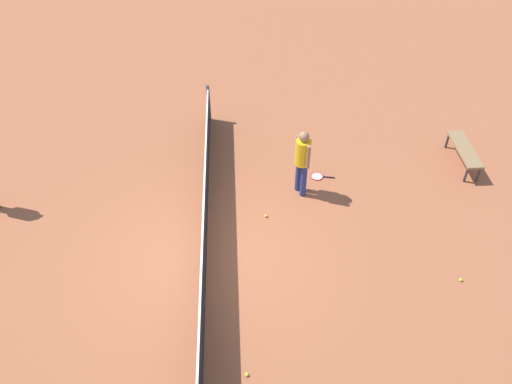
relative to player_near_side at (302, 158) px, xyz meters
The scene contains 8 objects.
ground_plane 3.04m from the player_near_side, 131.63° to the left, with size 40.00×40.00×0.00m, color #9E5638.
court_net 2.91m from the player_near_side, 131.63° to the left, with size 10.09×0.09×1.07m.
player_near_side is the anchor object (origin of this frame).
tennis_racket_near_player 1.23m from the player_near_side, 43.55° to the right, with size 0.37×0.60×0.03m.
tennis_ball_near_player 1.51m from the player_near_side, 133.26° to the left, with size 0.07×0.07×0.07m, color #C6E033.
tennis_ball_by_net 4.85m from the player_near_side, 162.78° to the left, with size 0.07×0.07×0.07m, color #C6E033.
tennis_ball_midcourt 4.08m from the player_near_side, 134.05° to the right, with size 0.07×0.07×0.07m, color #C6E033.
courtside_bench 4.22m from the player_near_side, 78.23° to the right, with size 1.50×0.41×0.48m.
Camera 1 is at (-7.08, -0.67, 8.13)m, focal length 36.67 mm.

